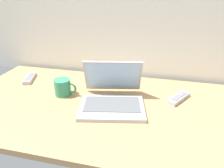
{
  "coord_description": "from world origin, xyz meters",
  "views": [
    {
      "loc": [
        0.2,
        -0.83,
        0.57
      ],
      "look_at": [
        0.01,
        0.0,
        0.15
      ],
      "focal_mm": 32.04,
      "sensor_mm": 36.0,
      "label": 1
    }
  ],
  "objects": [
    {
      "name": "laptop",
      "position": [
        0.0,
        0.02,
        0.07
      ],
      "size": [
        0.36,
        0.35,
        0.21
      ],
      "color": "#B2B5BA",
      "rests_on": "desk"
    },
    {
      "name": "remote_control_near",
      "position": [
        -0.57,
        0.18,
        0.04
      ],
      "size": [
        0.09,
        0.17,
        0.02
      ],
      "color": "#B7B7B7",
      "rests_on": "desk"
    },
    {
      "name": "desk",
      "position": [
        0.0,
        0.0,
        0.01
      ],
      "size": [
        1.6,
        0.76,
        0.03
      ],
      "color": "tan",
      "rests_on": "ground"
    },
    {
      "name": "remote_control_far",
      "position": [
        0.34,
        0.13,
        0.04
      ],
      "size": [
        0.13,
        0.16,
        0.02
      ],
      "color": "#B7B7B7",
      "rests_on": "desk"
    },
    {
      "name": "coffee_mug",
      "position": [
        -0.28,
        0.05,
        0.08
      ],
      "size": [
        0.12,
        0.09,
        0.09
      ],
      "color": "#338C66",
      "rests_on": "desk"
    }
  ]
}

